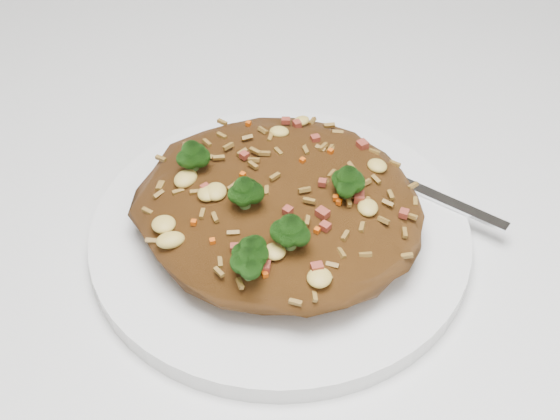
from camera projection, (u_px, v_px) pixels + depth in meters
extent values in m
cube|color=silver|center=(342.00, 227.00, 0.56)|extent=(1.20, 0.80, 0.04)
cylinder|color=brown|center=(70.00, 154.00, 1.20)|extent=(0.06, 0.06, 0.71)
cylinder|color=white|center=(280.00, 234.00, 0.52)|extent=(0.25, 0.25, 0.01)
ellipsoid|color=brown|center=(280.00, 205.00, 0.50)|extent=(0.19, 0.17, 0.04)
ellipsoid|color=#113A07|center=(192.00, 155.00, 0.49)|extent=(0.02, 0.02, 0.02)
ellipsoid|color=#113A07|center=(248.00, 261.00, 0.43)|extent=(0.02, 0.02, 0.02)
ellipsoid|color=#113A07|center=(291.00, 231.00, 0.44)|extent=(0.02, 0.02, 0.02)
ellipsoid|color=#113A07|center=(245.00, 192.00, 0.46)|extent=(0.02, 0.02, 0.02)
ellipsoid|color=#113A07|center=(251.00, 251.00, 0.44)|extent=(0.02, 0.02, 0.02)
ellipsoid|color=#113A07|center=(348.00, 181.00, 0.47)|extent=(0.02, 0.02, 0.02)
cube|color=silver|center=(460.00, 207.00, 0.52)|extent=(0.10, 0.03, 0.00)
cube|color=silver|center=(338.00, 153.00, 0.56)|extent=(0.04, 0.03, 0.00)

